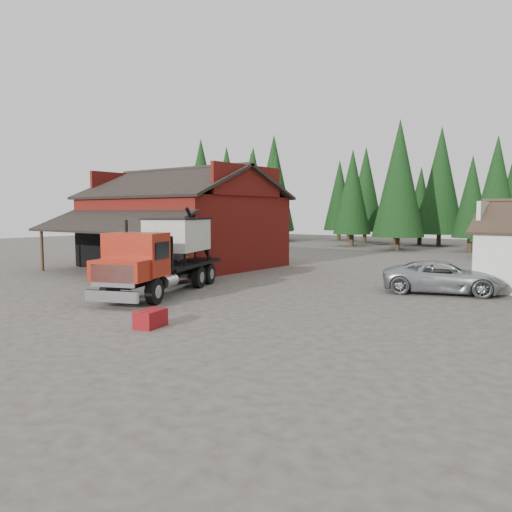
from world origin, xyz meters
The scene contains 9 objects.
ground centered at (0.00, 0.00, 0.00)m, with size 120.00×120.00×0.00m, color #433C35.
red_barn centered at (-11.00, 9.90, 2.69)m, with size 12.80×13.63×7.18m.
conifer_backdrop centered at (0.00, 42.00, 0.00)m, with size 76.00×16.00×16.00m, color black, non-canonical shape.
near_pine_a centered at (-22.00, 28.00, 6.39)m, with size 4.40×4.40×11.40m.
near_pine_b centered at (6.00, 30.00, 5.89)m, with size 3.96×3.96×10.40m.
near_pine_d centered at (-4.00, 34.00, 7.39)m, with size 5.28×5.28×13.40m.
feed_truck centered at (-3.07, 0.77, 1.97)m, with size 5.64×9.62×4.22m.
silver_car centered at (8.00, 8.71, 0.79)m, with size 2.62×5.68×1.58m, color #A1A4A8.
equip_box centered at (2.11, -4.68, 0.30)m, with size 0.70×1.10×0.60m, color maroon.
Camera 1 is at (15.11, -16.00, 3.95)m, focal length 35.00 mm.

